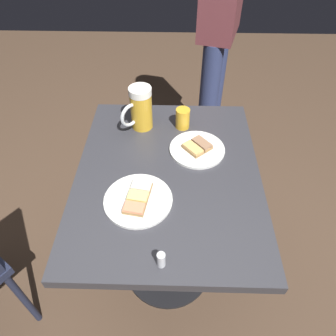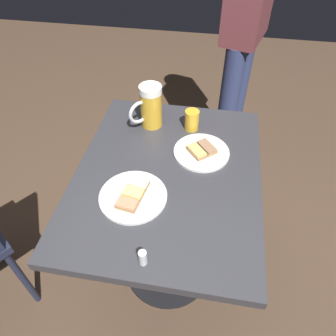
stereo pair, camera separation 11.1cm
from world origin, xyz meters
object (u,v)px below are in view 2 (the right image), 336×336
Objects in this scene: beer_mug at (150,107)px; beer_glass_small at (192,120)px; patron_standing at (246,25)px; salt_shaker at (143,258)px; plate_near at (133,196)px; plate_far at (201,152)px.

beer_mug reaches higher than beer_glass_small.
beer_mug is at bearing -13.59° from patron_standing.
salt_shaker is 1.31m from patron_standing.
beer_mug reaches higher than plate_near.
patron_standing is (-0.26, -1.28, 0.16)m from salt_shaker.
salt_shaker reaches higher than plate_near.
beer_mug reaches higher than plate_far.
beer_glass_small is (-0.17, -0.00, -0.05)m from beer_mug.
plate_far is 0.16m from beer_glass_small.
plate_near is at bearing -2.56° from patron_standing.
plate_near is 0.15× the size of patron_standing.
beer_mug is 3.43× the size of salt_shaker.
patron_standing reaches higher than plate_near.
salt_shaker is at bearing 110.95° from plate_near.
plate_far is at bearing 148.00° from beer_mug.
patron_standing is at bearing -106.44° from beer_glass_small.
plate_near is 1.07× the size of plate_far.
beer_glass_small reaches higher than plate_near.
beer_glass_small is at bearing -95.71° from salt_shaker.
beer_glass_small is 0.63m from salt_shaker.
plate_far is 1.18× the size of beer_mug.
beer_glass_small is at bearing -110.32° from plate_near.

